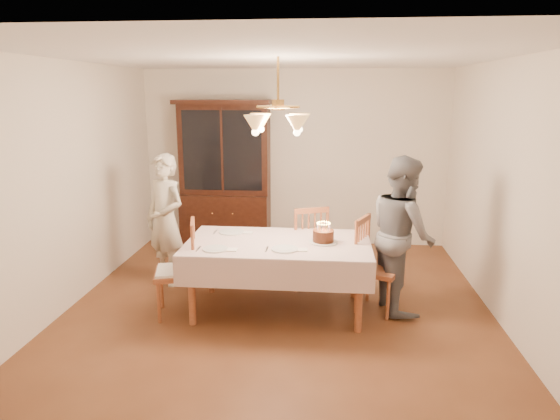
# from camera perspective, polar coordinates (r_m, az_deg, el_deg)

# --- Properties ---
(ground) EXTENTS (5.00, 5.00, 0.00)m
(ground) POSITION_cam_1_polar(r_m,az_deg,el_deg) (5.44, -0.20, -11.31)
(ground) COLOR #5A3019
(ground) RESTS_ON ground
(room_shell) EXTENTS (5.00, 5.00, 5.00)m
(room_shell) POSITION_cam_1_polar(r_m,az_deg,el_deg) (4.99, -0.22, 5.41)
(room_shell) COLOR white
(room_shell) RESTS_ON ground
(dining_table) EXTENTS (1.90, 1.10, 0.76)m
(dining_table) POSITION_cam_1_polar(r_m,az_deg,el_deg) (5.20, -0.21, -4.45)
(dining_table) COLOR brown
(dining_table) RESTS_ON ground
(china_hutch) EXTENTS (1.38, 0.54, 2.16)m
(china_hutch) POSITION_cam_1_polar(r_m,az_deg,el_deg) (7.43, -6.28, 3.76)
(china_hutch) COLOR black
(china_hutch) RESTS_ON ground
(chair_far_side) EXTENTS (0.56, 0.55, 1.00)m
(chair_far_side) POSITION_cam_1_polar(r_m,az_deg,el_deg) (5.93, 3.03, -4.63)
(chair_far_side) COLOR brown
(chair_far_side) RESTS_ON ground
(chair_left_end) EXTENTS (0.51, 0.53, 1.00)m
(chair_left_end) POSITION_cam_1_polar(r_m,az_deg,el_deg) (5.29, -11.73, -7.05)
(chair_left_end) COLOR brown
(chair_left_end) RESTS_ON ground
(chair_right_end) EXTENTS (0.56, 0.57, 1.00)m
(chair_right_end) POSITION_cam_1_polar(r_m,az_deg,el_deg) (5.37, 11.04, -6.80)
(chair_right_end) COLOR brown
(chair_right_end) RESTS_ON ground
(elderly_woman) EXTENTS (0.69, 0.62, 1.57)m
(elderly_woman) POSITION_cam_1_polar(r_m,az_deg,el_deg) (6.08, -12.96, -1.11)
(elderly_woman) COLOR beige
(elderly_woman) RESTS_ON ground
(adult_in_grey) EXTENTS (0.78, 0.92, 1.64)m
(adult_in_grey) POSITION_cam_1_polar(r_m,az_deg,el_deg) (5.38, 13.79, -2.66)
(adult_in_grey) COLOR slate
(adult_in_grey) RESTS_ON ground
(birthday_cake) EXTENTS (0.30, 0.30, 0.21)m
(birthday_cake) POSITION_cam_1_polar(r_m,az_deg,el_deg) (5.15, 4.97, -3.06)
(birthday_cake) COLOR white
(birthday_cake) RESTS_ON dining_table
(place_setting_near_left) EXTENTS (0.40, 0.25, 0.02)m
(place_setting_near_left) POSITION_cam_1_polar(r_m,az_deg,el_deg) (4.96, -7.27, -4.45)
(place_setting_near_left) COLOR white
(place_setting_near_left) RESTS_ON dining_table
(place_setting_near_right) EXTENTS (0.41, 0.26, 0.02)m
(place_setting_near_right) POSITION_cam_1_polar(r_m,az_deg,el_deg) (4.91, 0.68, -4.50)
(place_setting_near_right) COLOR white
(place_setting_near_right) RESTS_ON dining_table
(place_setting_far_left) EXTENTS (0.42, 0.27, 0.02)m
(place_setting_far_left) POSITION_cam_1_polar(r_m,az_deg,el_deg) (5.53, -5.44, -2.52)
(place_setting_far_left) COLOR white
(place_setting_far_left) RESTS_ON dining_table
(chandelier) EXTENTS (0.62, 0.62, 0.73)m
(chandelier) POSITION_cam_1_polar(r_m,az_deg,el_deg) (4.95, -0.22, 9.94)
(chandelier) COLOR #BF8C3F
(chandelier) RESTS_ON ground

